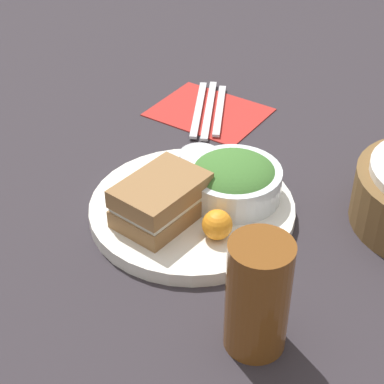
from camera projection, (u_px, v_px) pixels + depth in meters
ground_plane at (192, 215)px, 0.88m from camera, size 4.00×4.00×0.00m
plate at (192, 210)px, 0.87m from camera, size 0.28×0.28×0.02m
sandwich at (161, 200)px, 0.83m from camera, size 0.12×0.09×0.06m
salad_bowl at (234, 180)px, 0.87m from camera, size 0.13×0.13×0.06m
dressing_cup at (199, 162)px, 0.92m from camera, size 0.06×0.06×0.03m
orange_wedge at (217, 225)px, 0.80m from camera, size 0.04×0.04×0.04m
drink_glass at (258, 296)px, 0.66m from camera, size 0.07×0.07×0.14m
napkin at (209, 112)px, 1.10m from camera, size 0.15×0.18×0.00m
fork at (199, 109)px, 1.10m from camera, size 0.17×0.10×0.01m
knife at (209, 109)px, 1.10m from camera, size 0.18×0.10×0.01m
spoon at (219, 110)px, 1.10m from camera, size 0.16×0.09×0.01m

